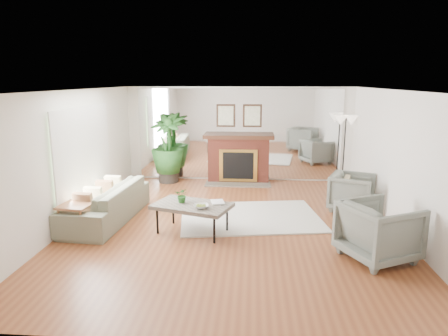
# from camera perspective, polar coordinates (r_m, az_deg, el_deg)

# --- Properties ---
(ground) EXTENTS (7.00, 7.00, 0.00)m
(ground) POSITION_cam_1_polar(r_m,az_deg,el_deg) (7.63, 1.13, -8.07)
(ground) COLOR brown
(ground) RESTS_ON ground
(wall_left) EXTENTS (0.02, 7.00, 2.50)m
(wall_left) POSITION_cam_1_polar(r_m,az_deg,el_deg) (8.01, -20.72, 1.40)
(wall_left) COLOR white
(wall_left) RESTS_ON ground
(wall_right) EXTENTS (0.02, 7.00, 2.50)m
(wall_right) POSITION_cam_1_polar(r_m,az_deg,el_deg) (7.73, 23.89, 0.75)
(wall_right) COLOR white
(wall_right) RESTS_ON ground
(wall_back) EXTENTS (6.00, 0.02, 2.50)m
(wall_back) POSITION_cam_1_polar(r_m,az_deg,el_deg) (10.72, 2.16, 4.85)
(wall_back) COLOR white
(wall_back) RESTS_ON ground
(mirror_panel) EXTENTS (5.40, 0.04, 2.40)m
(mirror_panel) POSITION_cam_1_polar(r_m,az_deg,el_deg) (10.70, 2.15, 4.83)
(mirror_panel) COLOR silver
(mirror_panel) RESTS_ON wall_back
(window_panel) EXTENTS (0.04, 2.40, 1.50)m
(window_panel) POSITION_cam_1_polar(r_m,az_deg,el_deg) (8.34, -19.45, 2.61)
(window_panel) COLOR #B2E09E
(window_panel) RESTS_ON wall_left
(fireplace) EXTENTS (1.85, 0.83, 2.05)m
(fireplace) POSITION_cam_1_polar(r_m,az_deg,el_deg) (10.59, 2.09, 1.51)
(fireplace) COLOR maroon
(fireplace) RESTS_ON ground
(area_rug) EXTENTS (2.97, 2.32, 0.03)m
(area_rug) POSITION_cam_1_polar(r_m,az_deg,el_deg) (8.01, 3.75, -6.97)
(area_rug) COLOR silver
(area_rug) RESTS_ON ground
(coffee_table) EXTENTS (1.51, 1.17, 0.53)m
(coffee_table) POSITION_cam_1_polar(r_m,az_deg,el_deg) (7.11, -4.57, -5.52)
(coffee_table) COLOR #6B6254
(coffee_table) RESTS_ON ground
(sofa) EXTENTS (1.10, 2.45, 0.70)m
(sofa) POSITION_cam_1_polar(r_m,az_deg,el_deg) (8.09, -16.48, -4.77)
(sofa) COLOR slate
(sofa) RESTS_ON ground
(armchair_back) EXTENTS (1.11, 1.10, 0.78)m
(armchair_back) POSITION_cam_1_polar(r_m,az_deg,el_deg) (8.73, 17.81, -3.31)
(armchair_back) COLOR slate
(armchair_back) RESTS_ON ground
(armchair_front) EXTENTS (1.31, 1.30, 0.90)m
(armchair_front) POSITION_cam_1_polar(r_m,az_deg,el_deg) (6.53, 21.23, -8.40)
(armchair_front) COLOR slate
(armchair_front) RESTS_ON ground
(side_table) EXTENTS (0.58, 0.58, 0.59)m
(side_table) POSITION_cam_1_polar(r_m,az_deg,el_deg) (7.36, -20.37, -5.59)
(side_table) COLOR #935E3B
(side_table) RESTS_ON ground
(potted_ficus) EXTENTS (1.04, 1.04, 1.82)m
(potted_ficus) POSITION_cam_1_polar(r_m,az_deg,el_deg) (10.61, -8.05, 3.13)
(potted_ficus) COLOR black
(potted_ficus) RESTS_ON ground
(floor_lamp) EXTENTS (0.59, 0.33, 1.80)m
(floor_lamp) POSITION_cam_1_polar(r_m,az_deg,el_deg) (10.55, 16.98, 5.78)
(floor_lamp) COLOR black
(floor_lamp) RESTS_ON ground
(tabletop_plant) EXTENTS (0.27, 0.24, 0.27)m
(tabletop_plant) POSITION_cam_1_polar(r_m,az_deg,el_deg) (7.17, -5.98, -3.87)
(tabletop_plant) COLOR #2E6224
(tabletop_plant) RESTS_ON coffee_table
(fruit_bowl) EXTENTS (0.30, 0.30, 0.06)m
(fruit_bowl) POSITION_cam_1_polar(r_m,az_deg,el_deg) (6.86, -3.30, -5.50)
(fruit_bowl) COLOR #935E3B
(fruit_bowl) RESTS_ON coffee_table
(book) EXTENTS (0.29, 0.35, 0.02)m
(book) POSITION_cam_1_polar(r_m,az_deg,el_deg) (7.13, -1.79, -4.94)
(book) COLOR #935E3B
(book) RESTS_ON coffee_table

